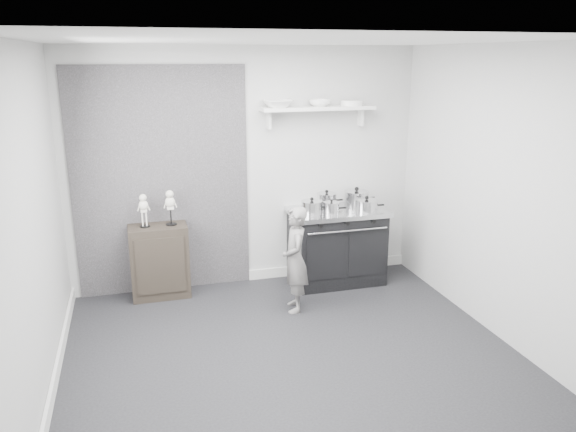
# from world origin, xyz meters

# --- Properties ---
(ground) EXTENTS (4.00, 4.00, 0.00)m
(ground) POSITION_xyz_m (0.00, 0.00, 0.00)
(ground) COLOR black
(ground) RESTS_ON ground
(room_shell) EXTENTS (4.02, 3.62, 2.71)m
(room_shell) POSITION_xyz_m (-0.09, 0.15, 1.64)
(room_shell) COLOR #B9B8B6
(room_shell) RESTS_ON ground
(wall_shelf) EXTENTS (1.30, 0.26, 0.24)m
(wall_shelf) POSITION_xyz_m (0.80, 1.68, 2.01)
(wall_shelf) COLOR silver
(wall_shelf) RESTS_ON room_shell
(stove) EXTENTS (1.10, 0.69, 0.88)m
(stove) POSITION_xyz_m (0.99, 1.48, 0.44)
(stove) COLOR black
(stove) RESTS_ON ground
(side_cabinet) EXTENTS (0.62, 0.36, 0.81)m
(side_cabinet) POSITION_xyz_m (-1.04, 1.61, 0.41)
(side_cabinet) COLOR black
(side_cabinet) RESTS_ON ground
(child) EXTENTS (0.33, 0.44, 1.12)m
(child) POSITION_xyz_m (0.30, 0.86, 0.56)
(child) COLOR slate
(child) RESTS_ON ground
(pot_front_left) EXTENTS (0.33, 0.24, 0.19)m
(pot_front_left) POSITION_xyz_m (0.65, 1.39, 0.96)
(pot_front_left) COLOR silver
(pot_front_left) RESTS_ON stove
(pot_back_left) EXTENTS (0.31, 0.23, 0.21)m
(pot_back_left) POSITION_xyz_m (0.90, 1.61, 0.97)
(pot_back_left) COLOR silver
(pot_back_left) RESTS_ON stove
(pot_back_right) EXTENTS (0.38, 0.29, 0.22)m
(pot_back_right) POSITION_xyz_m (1.27, 1.60, 0.97)
(pot_back_right) COLOR silver
(pot_back_right) RESTS_ON stove
(pot_front_right) EXTENTS (0.34, 0.26, 0.18)m
(pot_front_right) POSITION_xyz_m (1.28, 1.32, 0.95)
(pot_front_right) COLOR silver
(pot_front_right) RESTS_ON stove
(pot_front_center) EXTENTS (0.26, 0.18, 0.17)m
(pot_front_center) POSITION_xyz_m (0.85, 1.31, 0.95)
(pot_front_center) COLOR silver
(pot_front_center) RESTS_ON stove
(skeleton_full) EXTENTS (0.12, 0.07, 0.42)m
(skeleton_full) POSITION_xyz_m (-1.17, 1.61, 1.02)
(skeleton_full) COLOR silver
(skeleton_full) RESTS_ON side_cabinet
(skeleton_torso) EXTENTS (0.12, 0.08, 0.45)m
(skeleton_torso) POSITION_xyz_m (-0.89, 1.61, 1.03)
(skeleton_torso) COLOR silver
(skeleton_torso) RESTS_ON side_cabinet
(bowl_large) EXTENTS (0.33, 0.33, 0.08)m
(bowl_large) POSITION_xyz_m (0.33, 1.67, 2.08)
(bowl_large) COLOR white
(bowl_large) RESTS_ON wall_shelf
(bowl_small) EXTENTS (0.24, 0.24, 0.08)m
(bowl_small) POSITION_xyz_m (0.82, 1.67, 2.08)
(bowl_small) COLOR white
(bowl_small) RESTS_ON wall_shelf
(plate_stack) EXTENTS (0.26, 0.26, 0.06)m
(plate_stack) POSITION_xyz_m (1.20, 1.67, 2.07)
(plate_stack) COLOR white
(plate_stack) RESTS_ON wall_shelf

